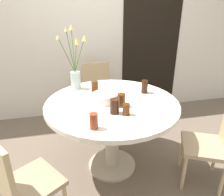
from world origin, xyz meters
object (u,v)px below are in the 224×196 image
at_px(flower_vase, 75,69).
at_px(drink_glass_2, 145,87).
at_px(chair_right_flank, 19,181).
at_px(drink_glass_0, 114,106).
at_px(birthday_cake, 105,97).
at_px(chair_near_front, 215,139).
at_px(drink_glass_1, 126,109).
at_px(chair_left_flank, 97,91).
at_px(drink_glass_4, 121,100).
at_px(side_plate, 75,97).
at_px(drink_glass_5, 95,86).
at_px(drink_glass_3, 94,121).

bearing_deg(flower_vase, drink_glass_2, -21.62).
distance_m(chair_right_flank, drink_glass_2, 1.42).
bearing_deg(drink_glass_0, birthday_cake, 98.24).
xyz_separation_m(chair_near_front, birthday_cake, (-0.95, 0.44, 0.33)).
bearing_deg(drink_glass_2, birthday_cake, -164.49).
distance_m(flower_vase, drink_glass_1, 0.81).
xyz_separation_m(chair_left_flank, flower_vase, (-0.31, -0.56, 0.51)).
height_order(chair_near_front, birthday_cake, birthday_cake).
xyz_separation_m(chair_left_flank, birthday_cake, (-0.06, -0.95, 0.33)).
distance_m(chair_near_front, drink_glass_4, 0.95).
relative_size(chair_left_flank, drink_glass_0, 6.72).
distance_m(side_plate, drink_glass_0, 0.51).
bearing_deg(drink_glass_4, drink_glass_5, 113.91).
distance_m(drink_glass_1, drink_glass_4, 0.17).
height_order(birthday_cake, drink_glass_4, birthday_cake).
bearing_deg(flower_vase, birthday_cake, -58.47).
bearing_deg(drink_glass_0, side_plate, 127.89).
bearing_deg(drink_glass_1, drink_glass_0, 151.25).
relative_size(chair_near_front, drink_glass_0, 6.72).
xyz_separation_m(birthday_cake, drink_glass_0, (0.04, -0.25, 0.03)).
bearing_deg(chair_right_flank, drink_glass_1, -106.86).
relative_size(flower_vase, drink_glass_2, 4.83).
relative_size(chair_left_flank, birthday_cake, 3.73).
bearing_deg(drink_glass_5, drink_glass_0, -80.02).
bearing_deg(flower_vase, drink_glass_3, -85.17).
bearing_deg(drink_glass_3, flower_vase, 94.83).
bearing_deg(drink_glass_5, flower_vase, 147.71).
height_order(drink_glass_1, drink_glass_2, drink_glass_2).
bearing_deg(drink_glass_2, drink_glass_3, -136.42).
distance_m(chair_left_flank, flower_vase, 0.81).
relative_size(drink_glass_1, drink_glass_2, 0.74).
relative_size(chair_left_flank, drink_glass_1, 8.78).
xyz_separation_m(chair_right_flank, chair_near_front, (1.69, 0.15, 0.00)).
xyz_separation_m(flower_vase, side_plate, (-0.03, -0.25, -0.21)).
bearing_deg(flower_vase, drink_glass_0, -66.70).
xyz_separation_m(chair_left_flank, drink_glass_5, (-0.12, -0.67, 0.34)).
relative_size(chair_left_flank, side_plate, 4.28).
height_order(side_plate, drink_glass_0, drink_glass_0).
bearing_deg(chair_near_front, flower_vase, -100.03).
distance_m(chair_right_flank, chair_near_front, 1.70).
bearing_deg(drink_glass_0, flower_vase, 113.30).
bearing_deg(chair_right_flank, drink_glass_0, -101.74).
xyz_separation_m(flower_vase, drink_glass_4, (0.37, -0.53, -0.16)).
distance_m(flower_vase, drink_glass_3, 0.88).
distance_m(drink_glass_1, drink_glass_3, 0.34).
height_order(chair_near_front, drink_glass_3, drink_glass_3).
xyz_separation_m(drink_glass_0, drink_glass_1, (0.09, -0.05, -0.02)).
bearing_deg(chair_right_flank, drink_glass_2, -93.96).
height_order(side_plate, drink_glass_2, drink_glass_2).
bearing_deg(drink_glass_1, side_plate, 131.76).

